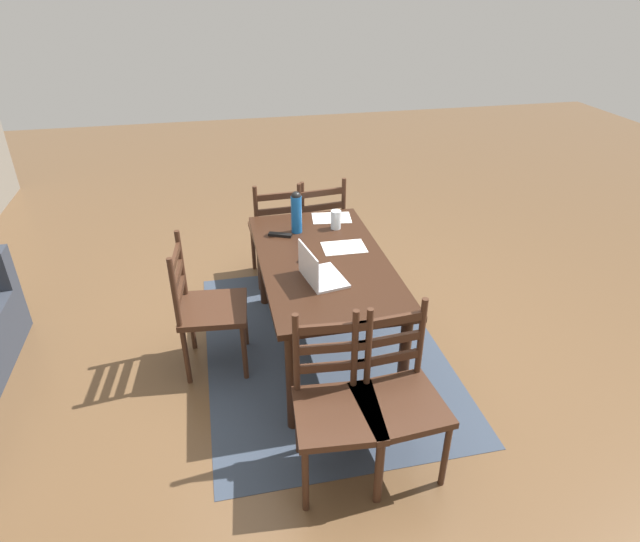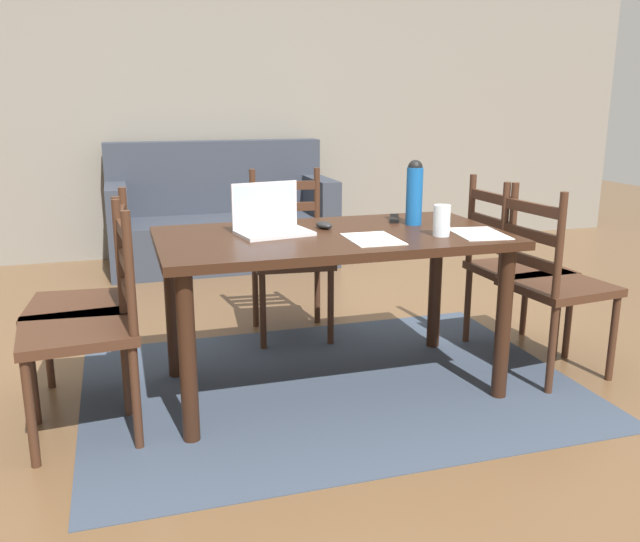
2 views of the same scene
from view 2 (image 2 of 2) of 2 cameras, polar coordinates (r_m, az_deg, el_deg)
ground_plane at (r=3.28m, az=0.98°, el=-9.71°), size 14.00×14.00×0.00m
area_rug at (r=3.28m, az=0.98°, el=-9.66°), size 2.31×1.67×0.01m
wall_back at (r=6.04m, az=-8.43°, el=14.39°), size 8.00×0.12×2.70m
dining_table at (r=3.07m, az=1.03°, el=1.42°), size 1.57×0.84×0.75m
chair_left_far at (r=3.14m, az=-19.00°, el=-2.64°), size 0.47×0.47×0.95m
chair_far_head at (r=3.86m, az=-2.57°, el=1.26°), size 0.48×0.48×0.95m
chair_left_near at (r=2.83m, az=-19.17°, el=-4.54°), size 0.47×0.47×0.95m
chair_right_near at (r=3.45m, az=19.17°, el=-1.13°), size 0.49×0.49×0.95m
chair_right_far at (r=3.72m, az=16.13°, el=0.21°), size 0.46×0.46×0.95m
couch at (r=5.64m, az=-8.44°, el=4.22°), size 1.80×0.80×1.00m
laptop at (r=3.06m, az=-4.27°, el=4.31°), size 0.35×0.27×0.23m
water_bottle at (r=3.28m, az=8.05°, el=6.74°), size 0.08×0.08×0.31m
drinking_glass at (r=3.03m, az=10.32°, el=4.25°), size 0.08×0.08×0.14m
computer_mouse at (r=3.16m, az=0.27°, el=3.92°), size 0.09×0.11×0.03m
tv_remote at (r=3.40m, az=6.35°, el=4.47°), size 0.11×0.17×0.02m
paper_stack_left at (r=2.93m, az=4.52°, el=2.74°), size 0.22×0.30×0.00m
paper_stack_right at (r=3.12m, az=13.38°, el=3.12°), size 0.25×0.32×0.00m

